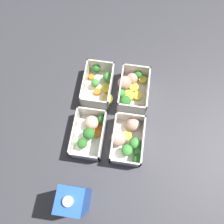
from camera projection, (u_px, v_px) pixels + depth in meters
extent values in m
plane|color=#38383D|center=(112.00, 114.00, 0.77)|extent=(4.00, 4.00, 0.00)
cube|color=silver|center=(127.00, 142.00, 0.74)|extent=(0.16, 0.10, 0.00)
cube|color=silver|center=(142.00, 142.00, 0.70)|extent=(0.16, 0.01, 0.07)
cube|color=silver|center=(113.00, 138.00, 0.71)|extent=(0.16, 0.00, 0.07)
cube|color=silver|center=(125.00, 163.00, 0.68)|extent=(0.01, 0.10, 0.07)
cube|color=silver|center=(130.00, 118.00, 0.73)|extent=(0.01, 0.10, 0.07)
sphere|color=#D19E8C|center=(133.00, 124.00, 0.73)|extent=(0.06, 0.06, 0.05)
sphere|color=#D19E8C|center=(119.00, 138.00, 0.71)|extent=(0.06, 0.06, 0.05)
cylinder|color=#519448|center=(126.00, 151.00, 0.72)|extent=(0.01, 0.01, 0.02)
sphere|color=#42933D|center=(127.00, 150.00, 0.69)|extent=(0.04, 0.04, 0.04)
cylinder|color=yellow|center=(127.00, 136.00, 0.74)|extent=(0.04, 0.04, 0.01)
cylinder|color=#407A37|center=(137.00, 161.00, 0.70)|extent=(0.01, 0.01, 0.02)
sphere|color=#2D7228|center=(138.00, 160.00, 0.69)|extent=(0.03, 0.03, 0.03)
cylinder|color=#519448|center=(138.00, 152.00, 0.72)|extent=(0.01, 0.01, 0.01)
sphere|color=#42933D|center=(139.00, 151.00, 0.70)|extent=(0.03, 0.03, 0.03)
cylinder|color=#519448|center=(134.00, 144.00, 0.72)|extent=(0.01, 0.01, 0.02)
sphere|color=#42933D|center=(135.00, 143.00, 0.70)|extent=(0.04, 0.04, 0.04)
cube|color=silver|center=(133.00, 93.00, 0.80)|extent=(0.16, 0.10, 0.00)
cube|color=silver|center=(147.00, 91.00, 0.76)|extent=(0.16, 0.01, 0.07)
cube|color=silver|center=(121.00, 88.00, 0.77)|extent=(0.16, 0.00, 0.07)
cube|color=silver|center=(131.00, 109.00, 0.74)|extent=(0.01, 0.10, 0.07)
cube|color=silver|center=(136.00, 71.00, 0.79)|extent=(0.01, 0.10, 0.07)
cylinder|color=#49883F|center=(121.00, 96.00, 0.78)|extent=(0.01, 0.01, 0.02)
sphere|color=#388433|center=(122.00, 93.00, 0.76)|extent=(0.03, 0.03, 0.03)
sphere|color=tan|center=(132.00, 79.00, 0.79)|extent=(0.05, 0.05, 0.04)
cylinder|color=yellow|center=(138.00, 96.00, 0.78)|extent=(0.04, 0.04, 0.01)
cylinder|color=orange|center=(139.00, 108.00, 0.77)|extent=(0.03, 0.03, 0.01)
cylinder|color=#407A37|center=(137.00, 77.00, 0.81)|extent=(0.01, 0.01, 0.02)
sphere|color=#2D7228|center=(138.00, 74.00, 0.79)|extent=(0.03, 0.03, 0.03)
cylinder|color=#407A37|center=(125.00, 103.00, 0.78)|extent=(0.01, 0.01, 0.01)
sphere|color=#2D7228|center=(125.00, 101.00, 0.76)|extent=(0.04, 0.04, 0.04)
cylinder|color=yellow|center=(134.00, 88.00, 0.79)|extent=(0.04, 0.04, 0.02)
sphere|color=tan|center=(125.00, 83.00, 0.78)|extent=(0.06, 0.06, 0.05)
cylinder|color=yellow|center=(129.00, 96.00, 0.78)|extent=(0.05, 0.05, 0.02)
cylinder|color=#DBC647|center=(143.00, 80.00, 0.81)|extent=(0.03, 0.03, 0.02)
cube|color=silver|center=(90.00, 136.00, 0.74)|extent=(0.16, 0.10, 0.00)
cube|color=silver|center=(103.00, 136.00, 0.71)|extent=(0.16, 0.00, 0.07)
cube|color=silver|center=(75.00, 132.00, 0.71)|extent=(0.16, 0.01, 0.07)
cube|color=silver|center=(84.00, 157.00, 0.69)|extent=(0.01, 0.10, 0.07)
cube|color=silver|center=(93.00, 113.00, 0.74)|extent=(0.01, 0.10, 0.07)
cylinder|color=orange|center=(97.00, 133.00, 0.74)|extent=(0.03, 0.03, 0.01)
cylinder|color=orange|center=(98.00, 127.00, 0.75)|extent=(0.03, 0.03, 0.01)
cylinder|color=#407A37|center=(102.00, 121.00, 0.75)|extent=(0.01, 0.01, 0.02)
sphere|color=#2D7228|center=(102.00, 119.00, 0.73)|extent=(0.03, 0.03, 0.03)
cylinder|color=#407A37|center=(90.00, 135.00, 0.73)|extent=(0.01, 0.01, 0.02)
sphere|color=#2D7228|center=(89.00, 134.00, 0.71)|extent=(0.04, 0.04, 0.04)
cylinder|color=#407A37|center=(83.00, 145.00, 0.72)|extent=(0.01, 0.01, 0.02)
sphere|color=#2D7228|center=(82.00, 143.00, 0.70)|extent=(0.03, 0.03, 0.03)
sphere|color=beige|center=(92.00, 123.00, 0.73)|extent=(0.07, 0.07, 0.05)
cube|color=silver|center=(98.00, 89.00, 0.80)|extent=(0.16, 0.10, 0.00)
cube|color=silver|center=(111.00, 86.00, 0.77)|extent=(0.16, 0.00, 0.07)
cube|color=silver|center=(85.00, 83.00, 0.78)|extent=(0.16, 0.01, 0.07)
cube|color=silver|center=(94.00, 104.00, 0.75)|extent=(0.01, 0.10, 0.07)
cube|color=silver|center=(101.00, 66.00, 0.80)|extent=(0.01, 0.10, 0.07)
cylinder|color=#519448|center=(108.00, 80.00, 0.81)|extent=(0.01, 0.01, 0.01)
sphere|color=#42933D|center=(108.00, 77.00, 0.79)|extent=(0.04, 0.04, 0.04)
cylinder|color=yellow|center=(107.00, 88.00, 0.80)|extent=(0.05, 0.05, 0.01)
cylinder|color=orange|center=(100.00, 105.00, 0.77)|extent=(0.04, 0.04, 0.01)
cylinder|color=#519448|center=(96.00, 85.00, 0.80)|extent=(0.01, 0.01, 0.01)
sphere|color=#42933D|center=(95.00, 83.00, 0.78)|extent=(0.03, 0.03, 0.03)
cylinder|color=#407A37|center=(97.00, 71.00, 0.82)|extent=(0.01, 0.01, 0.01)
sphere|color=#2D7228|center=(96.00, 68.00, 0.80)|extent=(0.03, 0.03, 0.03)
cylinder|color=orange|center=(91.00, 103.00, 0.78)|extent=(0.03, 0.03, 0.01)
cylinder|color=orange|center=(91.00, 77.00, 0.81)|extent=(0.02, 0.02, 0.01)
cylinder|color=#DBC647|center=(107.00, 99.00, 0.78)|extent=(0.05, 0.05, 0.01)
cylinder|color=orange|center=(97.00, 92.00, 0.79)|extent=(0.03, 0.03, 0.01)
cube|color=blue|center=(75.00, 200.00, 0.59)|extent=(0.07, 0.07, 0.19)
cylinder|color=white|center=(68.00, 201.00, 0.49)|extent=(0.02, 0.02, 0.01)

